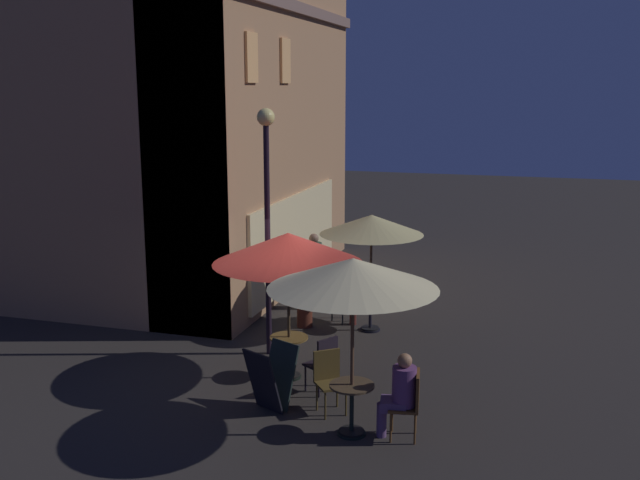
# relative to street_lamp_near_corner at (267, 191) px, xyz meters

# --- Properties ---
(ground_plane) EXTENTS (60.00, 60.00, 0.00)m
(ground_plane) POSITION_rel_street_lamp_near_corner_xyz_m (-0.97, -0.11, -3.00)
(ground_plane) COLOR #2B2724
(cafe_building) EXTENTS (8.46, 8.18, 7.41)m
(cafe_building) POSITION_rel_street_lamp_near_corner_xyz_m (3.05, 3.34, 0.70)
(cafe_building) COLOR #A77953
(cafe_building) RESTS_ON ground
(street_lamp_near_corner) EXTENTS (0.31, 0.31, 4.42)m
(street_lamp_near_corner) POSITION_rel_street_lamp_near_corner_xyz_m (0.00, 0.00, 0.00)
(street_lamp_near_corner) COLOR black
(street_lamp_near_corner) RESTS_ON ground
(menu_sandwich_board) EXTENTS (0.84, 0.78, 0.98)m
(menu_sandwich_board) POSITION_rel_street_lamp_near_corner_xyz_m (-2.20, -0.87, -2.49)
(menu_sandwich_board) COLOR black
(menu_sandwich_board) RESTS_ON ground
(cafe_table_0) EXTENTS (0.65, 0.65, 0.75)m
(cafe_table_0) POSITION_rel_street_lamp_near_corner_xyz_m (1.80, -1.47, -2.48)
(cafe_table_0) COLOR black
(cafe_table_0) RESTS_ON ground
(cafe_table_1) EXTENTS (0.63, 0.63, 0.74)m
(cafe_table_1) POSITION_rel_street_lamp_near_corner_xyz_m (-2.65, -2.22, -2.50)
(cafe_table_1) COLOR black
(cafe_table_1) RESTS_ON ground
(cafe_table_2) EXTENTS (0.64, 0.64, 0.71)m
(cafe_table_2) POSITION_rel_street_lamp_near_corner_xyz_m (-0.96, -0.71, -2.51)
(cafe_table_2) COLOR black
(cafe_table_2) RESTS_ON ground
(patio_umbrella_0) EXTENTS (2.03, 2.03, 2.34)m
(patio_umbrella_0) POSITION_rel_street_lamp_near_corner_xyz_m (1.80, -1.47, -0.86)
(patio_umbrella_0) COLOR black
(patio_umbrella_0) RESTS_ON ground
(patio_umbrella_1) EXTENTS (2.33, 2.33, 2.54)m
(patio_umbrella_1) POSITION_rel_street_lamp_near_corner_xyz_m (-2.65, -2.22, -0.68)
(patio_umbrella_1) COLOR black
(patio_umbrella_1) RESTS_ON ground
(patio_umbrella_2) EXTENTS (2.46, 2.46, 2.47)m
(patio_umbrella_2) POSITION_rel_street_lamp_near_corner_xyz_m (-0.96, -0.71, -0.78)
(patio_umbrella_2) COLOR black
(patio_umbrella_2) RESTS_ON ground
(cafe_chair_0) EXTENTS (0.53, 0.53, 0.96)m
(cafe_chair_0) POSITION_rel_street_lamp_near_corner_xyz_m (2.24, -0.72, -2.41)
(cafe_chair_0) COLOR black
(cafe_chair_0) RESTS_ON ground
(cafe_chair_1) EXTENTS (0.46, 0.46, 0.97)m
(cafe_chair_1) POSITION_rel_street_lamp_near_corner_xyz_m (-2.54, -3.03, -2.42)
(cafe_chair_1) COLOR brown
(cafe_chair_1) RESTS_ON ground
(cafe_chair_2) EXTENTS (0.58, 0.58, 0.93)m
(cafe_chair_2) POSITION_rel_street_lamp_near_corner_xyz_m (-2.00, -1.70, -2.44)
(cafe_chair_2) COLOR #513F1C
(cafe_chair_2) RESTS_ON ground
(cafe_chair_3) EXTENTS (0.56, 0.56, 0.94)m
(cafe_chair_3) POSITION_rel_street_lamp_near_corner_xyz_m (-1.41, -1.45, -2.44)
(cafe_chair_3) COLOR black
(cafe_chair_3) RESTS_ON ground
(patron_seated_0) EXTENTS (0.51, 0.56, 1.25)m
(patron_seated_0) POSITION_rel_street_lamp_near_corner_xyz_m (2.18, -0.84, -2.28)
(patron_seated_0) COLOR #54201A
(patron_seated_0) RESTS_ON ground
(patron_seated_1) EXTENTS (0.38, 0.53, 1.23)m
(patron_seated_1) POSITION_rel_street_lamp_near_corner_xyz_m (-2.56, -2.88, -2.30)
(patron_seated_1) COLOR #5B3E6B
(patron_seated_1) RESTS_ON ground
(patron_standing_2) EXTENTS (0.34, 0.34, 1.67)m
(patron_standing_2) POSITION_rel_street_lamp_near_corner_xyz_m (2.92, 0.05, -2.16)
(patron_standing_2) COLOR slate
(patron_standing_2) RESTS_ON ground
(patron_standing_3) EXTENTS (0.37, 0.37, 1.83)m
(patron_standing_3) POSITION_rel_street_lamp_near_corner_xyz_m (1.64, -0.15, -2.07)
(patron_standing_3) COLOR #532317
(patron_standing_3) RESTS_ON ground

